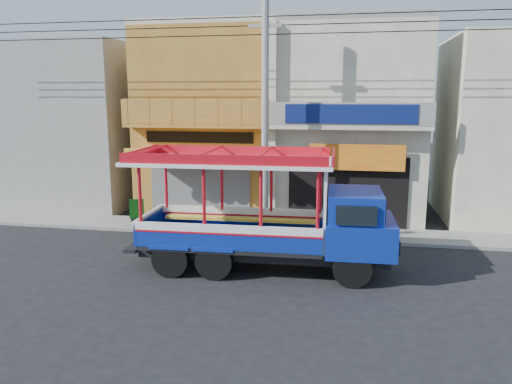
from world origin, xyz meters
TOP-DOWN VIEW (x-y plane):
  - ground at (0.00, 0.00)m, footprint 90.00×90.00m
  - sidewalk at (0.00, 4.00)m, footprint 30.00×2.00m
  - shophouse_left at (-4.00, 7.96)m, footprint 6.00×7.50m
  - shophouse_right at (2.00, 7.96)m, footprint 6.00×6.75m
  - party_pilaster at (-1.00, 4.85)m, footprint 0.35×0.30m
  - filler_building_left at (-11.00, 8.00)m, footprint 6.00×6.00m
  - utility_pole at (-0.85, 3.30)m, footprint 28.00×0.26m
  - songthaew_truck at (0.11, -0.26)m, footprint 7.85×2.82m
  - green_sign at (-6.54, 4.31)m, footprint 0.57×0.46m
  - potted_plant_a at (2.13, 4.12)m, footprint 0.98×0.90m
  - potted_plant_b at (1.72, 3.46)m, footprint 0.76×0.76m
  - potted_plant_c at (3.30, 3.88)m, footprint 0.63×0.63m

SIDE VIEW (x-z plane):
  - ground at x=0.00m, z-range 0.00..0.00m
  - sidewalk at x=0.00m, z-range 0.00..0.12m
  - green_sign at x=-6.54m, z-range 0.05..0.95m
  - potted_plant_c at x=3.30m, z-range 0.12..1.01m
  - potted_plant_a at x=2.13m, z-range 0.12..1.03m
  - potted_plant_b at x=1.72m, z-range 0.12..1.20m
  - songthaew_truck at x=0.11m, z-range -0.07..3.57m
  - filler_building_left at x=-11.00m, z-range 0.00..7.60m
  - party_pilaster at x=-1.00m, z-range 0.00..8.00m
  - shophouse_right at x=2.00m, z-range -0.01..8.23m
  - shophouse_left at x=-4.00m, z-range -0.01..8.23m
  - utility_pole at x=-0.85m, z-range 0.53..9.53m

